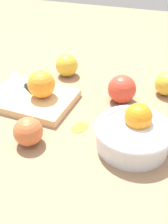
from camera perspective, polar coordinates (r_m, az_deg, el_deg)
ground_plane at (r=0.72m, az=-0.66°, el=-0.13°), size 2.40×2.40×0.00m
bowl at (r=0.60m, az=10.75°, el=-4.44°), size 0.18×0.18×0.10m
cutting_board at (r=0.77m, az=-11.61°, el=2.74°), size 0.25×0.18×0.02m
orange_on_board at (r=0.74m, az=-9.28°, el=5.99°), size 0.08×0.08×0.08m
knife at (r=0.82m, az=-12.79°, el=5.93°), size 0.14×0.10×0.01m
apple_front_left at (r=0.83m, az=17.59°, el=5.89°), size 0.07×0.07×0.07m
apple_back_right at (r=0.62m, az=-12.09°, el=-4.19°), size 0.07×0.07×0.07m
apple_front_left_2 at (r=0.76m, az=8.27°, el=4.99°), size 0.08×0.08×0.08m
apple_front_right at (r=0.90m, az=-3.77°, el=10.13°), size 0.08×0.08×0.08m
citrus_peel at (r=0.67m, az=-0.93°, el=-3.17°), size 0.05×0.06×0.01m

